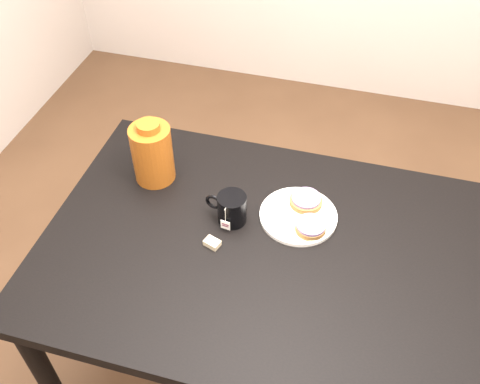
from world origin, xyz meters
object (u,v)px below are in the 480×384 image
at_px(bagel_back, 306,200).
at_px(bagel_package, 152,153).
at_px(bagel_front, 311,227).
at_px(teabag_pouch, 212,243).
at_px(plate, 298,215).
at_px(table, 279,268).
at_px(mug, 231,208).

xyz_separation_m(bagel_back, bagel_package, (-0.50, 0.00, 0.08)).
xyz_separation_m(bagel_front, teabag_pouch, (-0.27, -0.12, -0.02)).
height_order(bagel_back, bagel_front, same).
distance_m(plate, bagel_front, 0.07).
distance_m(bagel_back, bagel_front, 0.11).
bearing_deg(bagel_front, bagel_back, 107.67).
height_order(bagel_front, bagel_package, bagel_package).
height_order(table, teabag_pouch, teabag_pouch).
xyz_separation_m(plate, teabag_pouch, (-0.22, -0.17, 0.00)).
height_order(table, plate, plate).
bearing_deg(plate, bagel_back, 76.68).
height_order(plate, teabag_pouch, teabag_pouch).
height_order(plate, bagel_back, bagel_back).
bearing_deg(bagel_front, table, -127.52).
relative_size(plate, bagel_front, 2.08).
bearing_deg(mug, plate, 25.36).
xyz_separation_m(plate, bagel_front, (0.05, -0.05, 0.02)).
distance_m(table, bagel_front, 0.16).
bearing_deg(table, bagel_package, 157.08).
relative_size(plate, teabag_pouch, 5.27).
height_order(bagel_back, mug, mug).
relative_size(mug, bagel_package, 0.62).
height_order(table, mug, mug).
distance_m(mug, bagel_package, 0.32).
relative_size(mug, teabag_pouch, 3.02).
bearing_deg(bagel_package, teabag_pouch, -40.45).
height_order(teabag_pouch, bagel_package, bagel_package).
relative_size(table, bagel_back, 10.27).
height_order(table, bagel_back, bagel_back).
relative_size(table, bagel_front, 12.27).
relative_size(teabag_pouch, bagel_package, 0.20).
xyz_separation_m(bagel_front, bagel_package, (-0.53, 0.11, 0.08)).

